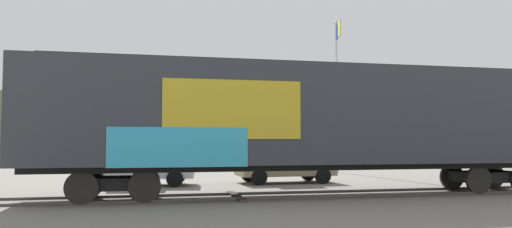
{
  "coord_description": "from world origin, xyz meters",
  "views": [
    {
      "loc": [
        -5.85,
        -14.62,
        1.72
      ],
      "look_at": [
        -2.2,
        2.7,
        2.77
      ],
      "focal_mm": 33.19,
      "sensor_mm": 36.0,
      "label": 1
    }
  ],
  "objects_px": {
    "freight_car": "(316,118)",
    "parked_car_white": "(138,163)",
    "flagpole": "(337,73)",
    "parked_car_tan": "(284,164)"
  },
  "relations": [
    {
      "from": "freight_car",
      "to": "parked_car_white",
      "type": "relative_size",
      "value": 4.02
    },
    {
      "from": "flagpole",
      "to": "parked_car_white",
      "type": "xyz_separation_m",
      "value": [
        -10.66,
        -5.63,
        -4.72
      ]
    },
    {
      "from": "flagpole",
      "to": "parked_car_white",
      "type": "height_order",
      "value": "flagpole"
    },
    {
      "from": "flagpole",
      "to": "parked_car_tan",
      "type": "relative_size",
      "value": 2.11
    },
    {
      "from": "freight_car",
      "to": "flagpole",
      "type": "bearing_deg",
      "value": 64.74
    },
    {
      "from": "flagpole",
      "to": "parked_car_white",
      "type": "distance_m",
      "value": 12.94
    },
    {
      "from": "freight_car",
      "to": "parked_car_tan",
      "type": "height_order",
      "value": "freight_car"
    },
    {
      "from": "freight_car",
      "to": "parked_car_tan",
      "type": "relative_size",
      "value": 4.39
    },
    {
      "from": "flagpole",
      "to": "freight_car",
      "type": "bearing_deg",
      "value": -115.26
    },
    {
      "from": "parked_car_white",
      "to": "parked_car_tan",
      "type": "distance_m",
      "value": 5.98
    }
  ]
}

